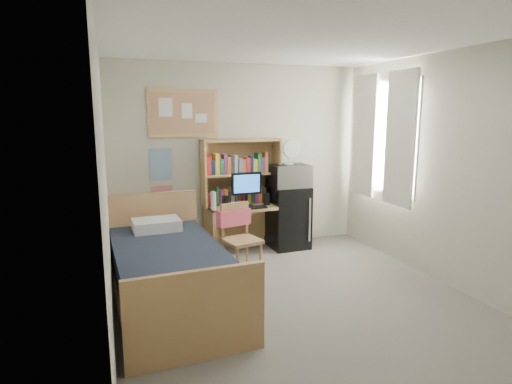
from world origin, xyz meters
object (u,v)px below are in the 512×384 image
object	(u,v)px
bed	(170,277)
speaker_right	(267,199)
monitor	(246,190)
bulletin_board	(183,113)
desk	(245,229)
speaker_left	(225,202)
desk_chair	(242,240)
microwave	(289,176)
desk_fan	(289,153)
mini_fridge	(288,217)

from	to	relation	value
bed	speaker_right	size ratio (longest dim) A/B	13.15
bed	monitor	world-z (taller)	monitor
bulletin_board	desk	bearing A→B (deg)	-20.28
desk	bed	xyz separation A→B (m)	(-1.23, -1.37, -0.04)
bed	monitor	distance (m)	1.89
speaker_right	bed	bearing A→B (deg)	-141.25
speaker_left	monitor	bearing A→B (deg)	0.00
desk_chair	microwave	distance (m)	1.40
bulletin_board	microwave	distance (m)	1.69
desk_fan	desk	bearing A→B (deg)	178.15
desk	desk_chair	size ratio (longest dim) A/B	1.23
desk	mini_fridge	world-z (taller)	mini_fridge
desk	microwave	xyz separation A→B (m)	(0.66, -0.00, 0.72)
speaker_left	microwave	size ratio (longest dim) A/B	0.32
speaker_left	microwave	bearing A→B (deg)	2.13
bed	speaker_left	world-z (taller)	speaker_left
bed	bulletin_board	bearing A→B (deg)	71.37
bulletin_board	bed	size ratio (longest dim) A/B	0.44
bed	mini_fridge	bearing A→B (deg)	33.29
microwave	bed	bearing A→B (deg)	-145.76
mini_fridge	monitor	bearing A→B (deg)	-174.87
bed	speaker_left	xyz separation A→B (m)	(0.93, 1.30, 0.45)
desk_chair	speaker_right	size ratio (longest dim) A/B	5.28
bed	speaker_right	world-z (taller)	speaker_right
bed	desk_fan	distance (m)	2.56
speaker_right	microwave	distance (m)	0.47
desk_chair	monitor	size ratio (longest dim) A/B	1.92
mini_fridge	bed	size ratio (longest dim) A/B	0.42
bulletin_board	speaker_left	xyz separation A→B (m)	(0.47, -0.35, -1.17)
desk	bulletin_board	bearing A→B (deg)	157.82
monitor	desk	bearing A→B (deg)	90.00
bulletin_board	mini_fridge	size ratio (longest dim) A/B	1.05
speaker_right	microwave	bearing A→B (deg)	5.70
monitor	desk_fan	world-z (taller)	desk_fan
desk	bed	size ratio (longest dim) A/B	0.49
mini_fridge	speaker_right	bearing A→B (deg)	-170.84
microwave	bulletin_board	bearing A→B (deg)	167.01
monitor	speaker_right	distance (m)	0.33
bed	desk_fan	bearing A→B (deg)	32.88
desk_chair	bed	world-z (taller)	desk_chair
desk_chair	desk_fan	world-z (taller)	desk_fan
monitor	bulletin_board	bearing A→B (deg)	154.05
desk_chair	bed	xyz separation A→B (m)	(-0.93, -0.55, -0.14)
microwave	desk_fan	bearing A→B (deg)	0.00
bulletin_board	mini_fridge	world-z (taller)	bulletin_board
microwave	speaker_right	bearing A→B (deg)	-174.01
mini_fridge	speaker_left	world-z (taller)	mini_fridge
desk	desk_fan	bearing A→B (deg)	-2.14
speaker_left	speaker_right	xyz separation A→B (m)	(0.60, 0.02, -0.00)
desk_chair	speaker_left	size ratio (longest dim) A/B	4.99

